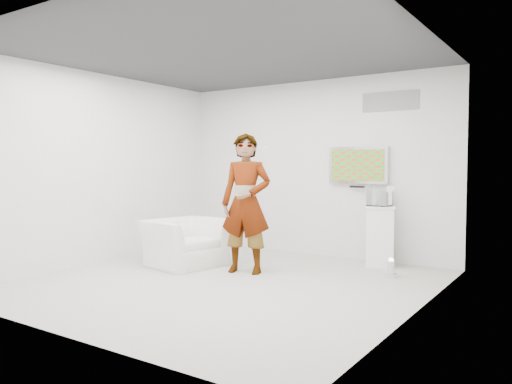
% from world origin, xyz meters
% --- Properties ---
extents(room, '(5.01, 5.01, 3.00)m').
position_xyz_m(room, '(0.00, 0.00, 1.50)').
color(room, '#A59E97').
rests_on(room, ground).
extents(tv, '(1.00, 0.08, 0.60)m').
position_xyz_m(tv, '(0.85, 2.45, 1.55)').
color(tv, silver).
rests_on(tv, room).
extents(logo_decal, '(0.90, 0.02, 0.30)m').
position_xyz_m(logo_decal, '(1.35, 2.49, 2.55)').
color(logo_decal, gray).
rests_on(logo_decal, room).
extents(person, '(0.83, 0.66, 2.00)m').
position_xyz_m(person, '(-0.11, 0.64, 1.00)').
color(person, white).
rests_on(person, room).
extents(armchair, '(1.16, 1.27, 0.72)m').
position_xyz_m(armchair, '(-1.19, 0.52, 0.36)').
color(armchair, white).
rests_on(armchair, room).
extents(pedestal, '(0.58, 0.58, 0.93)m').
position_xyz_m(pedestal, '(1.33, 2.16, 0.46)').
color(pedestal, white).
rests_on(pedestal, room).
extents(floor_uplight, '(0.21, 0.21, 0.26)m').
position_xyz_m(floor_uplight, '(1.74, 1.49, 0.13)').
color(floor_uplight, silver).
rests_on(floor_uplight, room).
extents(vitrine, '(0.34, 0.34, 0.31)m').
position_xyz_m(vitrine, '(1.33, 2.16, 1.08)').
color(vitrine, white).
rests_on(vitrine, pedestal).
extents(console, '(0.10, 0.17, 0.22)m').
position_xyz_m(console, '(1.33, 2.16, 1.04)').
color(console, white).
rests_on(console, pedestal).
extents(wii_remote, '(0.09, 0.13, 0.03)m').
position_xyz_m(wii_remote, '(0.09, 0.85, 1.80)').
color(wii_remote, white).
rests_on(wii_remote, person).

